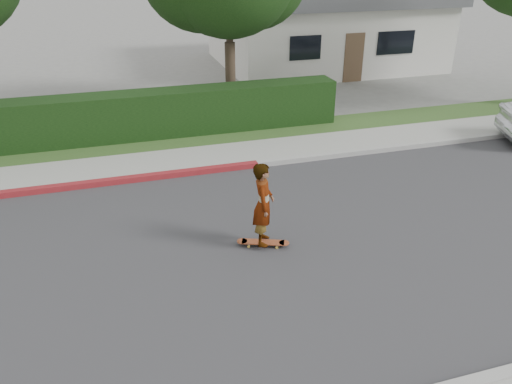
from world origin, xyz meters
TOP-DOWN VIEW (x-y plane):
  - ground at (0.00, 0.00)m, footprint 120.00×120.00m
  - road at (0.00, 0.00)m, footprint 60.00×8.00m
  - curb_far at (0.00, 4.10)m, footprint 60.00×0.20m
  - curb_red_section at (-5.00, 4.10)m, footprint 12.00×0.21m
  - sidewalk_far at (0.00, 5.00)m, footprint 60.00×1.60m
  - planting_strip at (0.00, 6.60)m, footprint 60.00×1.60m
  - hedge at (-3.00, 7.20)m, footprint 15.00×1.00m
  - house at (8.00, 16.00)m, footprint 10.60×8.60m
  - skateboard at (-0.05, 0.19)m, footprint 1.07×0.58m
  - skateboarder at (-0.05, 0.19)m, footprint 0.60×0.73m

SIDE VIEW (x-z plane):
  - ground at x=0.00m, z-range 0.00..0.00m
  - road at x=0.00m, z-range 0.00..0.01m
  - planting_strip at x=0.00m, z-range 0.00..0.10m
  - sidewalk_far at x=0.00m, z-range 0.00..0.12m
  - curb_far at x=0.00m, z-range 0.00..0.15m
  - curb_red_section at x=-5.00m, z-range 0.00..0.15m
  - skateboard at x=-0.05m, z-range 0.04..0.14m
  - hedge at x=-3.00m, z-range 0.00..1.50m
  - skateboarder at x=-0.05m, z-range 0.11..1.84m
  - house at x=8.00m, z-range -0.05..4.25m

